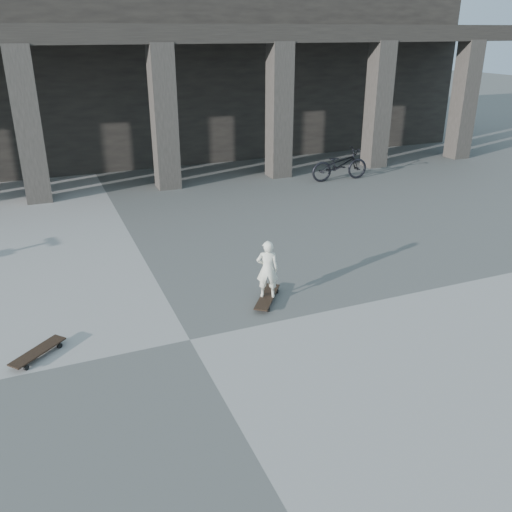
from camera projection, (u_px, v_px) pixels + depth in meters
name	position (u px, v px, depth m)	size (l,w,h in m)	color
ground	(190.00, 340.00, 8.12)	(90.00, 90.00, 0.00)	#50514E
colonnade	(75.00, 70.00, 18.69)	(28.00, 8.82, 6.00)	black
longboard	(267.00, 297.00, 9.24)	(0.78, 0.94, 0.10)	black
skateboard_spare	(38.00, 352.00, 7.67)	(0.81, 0.75, 0.11)	black
child	(267.00, 269.00, 9.04)	(0.37, 0.24, 1.01)	silver
bicycle	(340.00, 165.00, 16.58)	(0.64, 1.85, 0.97)	black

